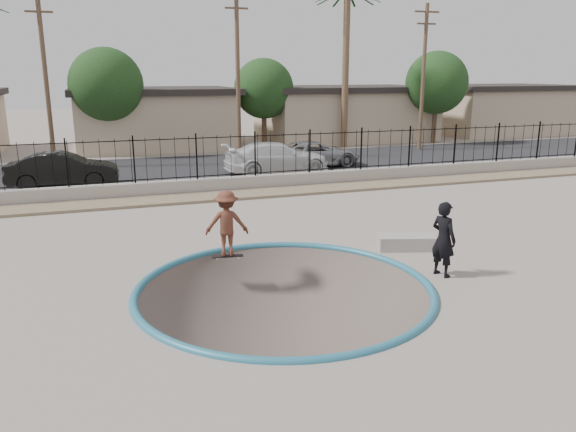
# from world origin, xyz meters

# --- Properties ---
(ground) EXTENTS (120.00, 120.00, 2.20)m
(ground) POSITION_xyz_m (0.00, 12.00, -1.10)
(ground) COLOR slate
(ground) RESTS_ON ground
(bowl_pit) EXTENTS (6.84, 6.84, 1.80)m
(bowl_pit) POSITION_xyz_m (0.00, -1.00, 0.00)
(bowl_pit) COLOR #51443E
(bowl_pit) RESTS_ON ground
(coping_ring) EXTENTS (7.04, 7.04, 0.20)m
(coping_ring) POSITION_xyz_m (0.00, -1.00, 0.00)
(coping_ring) COLOR #27687F
(coping_ring) RESTS_ON ground
(rock_strip) EXTENTS (42.00, 1.60, 0.11)m
(rock_strip) POSITION_xyz_m (0.00, 9.20, 0.06)
(rock_strip) COLOR #8A7B5A
(rock_strip) RESTS_ON ground
(retaining_wall) EXTENTS (42.00, 0.45, 0.60)m
(retaining_wall) POSITION_xyz_m (0.00, 10.30, 0.30)
(retaining_wall) COLOR gray
(retaining_wall) RESTS_ON ground
(fence) EXTENTS (40.00, 0.04, 1.80)m
(fence) POSITION_xyz_m (0.00, 10.30, 1.50)
(fence) COLOR black
(fence) RESTS_ON retaining_wall
(street) EXTENTS (90.00, 8.00, 0.04)m
(street) POSITION_xyz_m (0.00, 17.00, 0.02)
(street) COLOR black
(street) RESTS_ON ground
(house_center) EXTENTS (10.60, 8.60, 3.90)m
(house_center) POSITION_xyz_m (0.00, 26.50, 1.97)
(house_center) COLOR tan
(house_center) RESTS_ON ground
(house_east) EXTENTS (12.60, 8.60, 3.90)m
(house_east) POSITION_xyz_m (14.00, 26.50, 1.97)
(house_east) COLOR tan
(house_east) RESTS_ON ground
(house_east_far) EXTENTS (11.60, 8.60, 3.90)m
(house_east_far) POSITION_xyz_m (28.00, 26.50, 1.97)
(house_east_far) COLOR tan
(house_east_far) RESTS_ON ground
(palm_right) EXTENTS (2.30, 2.30, 10.30)m
(palm_right) POSITION_xyz_m (12.00, 22.00, 7.33)
(palm_right) COLOR brown
(palm_right) RESTS_ON ground
(utility_pole_left) EXTENTS (1.70, 0.24, 9.00)m
(utility_pole_left) POSITION_xyz_m (-6.00, 19.00, 4.70)
(utility_pole_left) COLOR #473323
(utility_pole_left) RESTS_ON ground
(utility_pole_mid) EXTENTS (1.70, 0.24, 9.50)m
(utility_pole_mid) POSITION_xyz_m (4.00, 19.00, 4.96)
(utility_pole_mid) COLOR #473323
(utility_pole_mid) RESTS_ON ground
(utility_pole_right) EXTENTS (1.70, 0.24, 9.00)m
(utility_pole_right) POSITION_xyz_m (16.00, 19.00, 4.70)
(utility_pole_right) COLOR #473323
(utility_pole_right) RESTS_ON ground
(street_tree_left) EXTENTS (4.32, 4.32, 6.36)m
(street_tree_left) POSITION_xyz_m (-3.00, 23.00, 4.19)
(street_tree_left) COLOR #473323
(street_tree_left) RESTS_ON ground
(street_tree_mid) EXTENTS (3.96, 3.96, 5.83)m
(street_tree_mid) POSITION_xyz_m (7.00, 24.00, 3.84)
(street_tree_mid) COLOR #473323
(street_tree_mid) RESTS_ON ground
(street_tree_right) EXTENTS (4.32, 4.32, 6.36)m
(street_tree_right) POSITION_xyz_m (19.00, 22.00, 4.19)
(street_tree_right) COLOR #473323
(street_tree_right) RESTS_ON ground
(skater) EXTENTS (1.27, 0.91, 1.79)m
(skater) POSITION_xyz_m (-0.75, 1.62, 0.89)
(skater) COLOR brown
(skater) RESTS_ON ground
(skateboard) EXTENTS (0.87, 0.33, 0.07)m
(skateboard) POSITION_xyz_m (-0.75, 1.62, 0.06)
(skateboard) COLOR black
(skateboard) RESTS_ON ground
(videographer) EXTENTS (0.64, 0.79, 1.89)m
(videographer) POSITION_xyz_m (4.00, -1.39, 0.94)
(videographer) COLOR black
(videographer) RESTS_ON ground
(concrete_ledge) EXTENTS (1.74, 1.15, 0.40)m
(concrete_ledge) POSITION_xyz_m (4.28, 0.79, 0.20)
(concrete_ledge) COLOR gray
(concrete_ledge) RESTS_ON ground
(car_b) EXTENTS (4.71, 1.96, 1.52)m
(car_b) POSITION_xyz_m (-5.32, 13.45, 0.79)
(car_b) COLOR black
(car_b) RESTS_ON street
(car_c) EXTENTS (5.28, 2.22, 1.52)m
(car_c) POSITION_xyz_m (4.57, 13.67, 0.80)
(car_c) COLOR silver
(car_c) RESTS_ON street
(car_d) EXTENTS (4.85, 2.31, 1.34)m
(car_d) POSITION_xyz_m (7.14, 15.00, 0.70)
(car_d) COLOR gray
(car_d) RESTS_ON street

